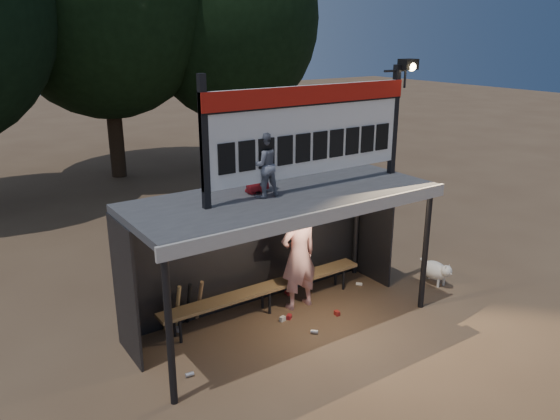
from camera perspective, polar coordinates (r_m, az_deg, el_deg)
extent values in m
plane|color=brown|center=(9.53, 0.36, -11.77)|extent=(80.00, 80.00, 0.00)
imported|color=white|center=(9.64, 1.97, -4.72)|extent=(0.74, 0.49, 2.01)
imported|color=slate|center=(8.31, -1.76, 4.74)|extent=(0.50, 0.39, 1.01)
imported|color=#A4191E|center=(8.54, -2.53, 5.33)|extent=(0.54, 0.36, 1.08)
cube|color=#3B3B3D|center=(8.63, 0.39, 1.36)|extent=(5.00, 2.00, 0.12)
cube|color=beige|center=(7.86, 4.61, -0.70)|extent=(5.10, 0.06, 0.20)
cylinder|color=black|center=(7.30, -11.49, -12.23)|extent=(0.10, 0.10, 2.20)
cylinder|color=black|center=(9.92, 14.94, -4.11)|extent=(0.10, 0.10, 2.20)
cylinder|color=black|center=(8.82, -16.13, -7.06)|extent=(0.10, 0.10, 2.20)
cylinder|color=black|center=(11.08, 7.99, -1.29)|extent=(0.10, 0.10, 2.20)
cube|color=black|center=(9.80, -2.94, -3.75)|extent=(5.00, 0.04, 2.20)
cube|color=black|center=(8.45, -15.90, -8.20)|extent=(0.04, 1.00, 2.20)
cube|color=black|center=(10.87, 9.79, -1.76)|extent=(0.04, 1.00, 2.20)
cylinder|color=black|center=(9.46, -3.04, 2.16)|extent=(5.00, 0.06, 0.06)
cube|color=black|center=(7.72, -7.94, 6.92)|extent=(0.10, 0.10, 1.90)
cube|color=black|center=(9.90, 11.83, 9.15)|extent=(0.10, 0.10, 1.90)
cube|color=white|center=(8.68, 3.16, 8.29)|extent=(3.80, 0.08, 1.40)
cube|color=#AD150C|center=(8.56, 3.43, 11.94)|extent=(3.80, 0.04, 0.28)
cube|color=black|center=(8.58, 3.43, 10.94)|extent=(3.80, 0.02, 0.03)
cube|color=black|center=(7.87, -5.61, 5.36)|extent=(0.27, 0.03, 0.45)
cube|color=black|center=(8.03, -3.47, 5.67)|extent=(0.27, 0.03, 0.45)
cube|color=black|center=(8.21, -1.42, 5.97)|extent=(0.27, 0.03, 0.45)
cube|color=black|center=(8.39, 0.54, 6.24)|extent=(0.27, 0.03, 0.45)
cube|color=black|center=(8.59, 2.42, 6.50)|extent=(0.27, 0.03, 0.45)
cube|color=black|center=(8.79, 4.21, 6.74)|extent=(0.27, 0.03, 0.45)
cube|color=black|center=(9.00, 5.93, 6.96)|extent=(0.27, 0.03, 0.45)
cube|color=black|center=(9.22, 7.56, 7.16)|extent=(0.27, 0.03, 0.45)
cube|color=black|center=(9.45, 9.12, 7.35)|extent=(0.27, 0.03, 0.45)
cube|color=black|center=(9.68, 10.61, 7.53)|extent=(0.27, 0.03, 0.45)
cylinder|color=black|center=(9.77, 11.95, 14.06)|extent=(0.50, 0.04, 0.04)
cylinder|color=black|center=(9.96, 12.92, 13.20)|extent=(0.04, 0.04, 0.30)
cube|color=black|center=(9.91, 13.24, 14.60)|extent=(0.30, 0.22, 0.18)
sphere|color=#FFD88C|center=(9.85, 13.62, 14.33)|extent=(0.14, 0.14, 0.14)
cube|color=olive|center=(9.72, -1.49, -8.13)|extent=(4.00, 0.35, 0.06)
cylinder|color=black|center=(9.04, -10.37, -12.24)|extent=(0.05, 0.05, 0.45)
cylinder|color=black|center=(9.23, -10.99, -11.59)|extent=(0.05, 0.05, 0.45)
cylinder|color=black|center=(9.73, -1.09, -9.58)|extent=(0.05, 0.05, 0.45)
cylinder|color=black|center=(9.91, -1.86, -9.04)|extent=(0.05, 0.05, 0.45)
cylinder|color=black|center=(10.65, 6.65, -7.13)|extent=(0.05, 0.05, 0.45)
cylinder|color=black|center=(10.82, 5.82, -6.70)|extent=(0.05, 0.05, 0.45)
cylinder|color=#2F2014|center=(19.35, -16.96, 9.43)|extent=(0.50, 0.50, 4.18)
cylinder|color=black|center=(20.05, -4.92, 9.46)|extent=(0.50, 0.50, 3.52)
ellipsoid|color=black|center=(19.84, -5.20, 19.34)|extent=(6.08, 6.08, 7.04)
ellipsoid|color=silver|center=(11.25, 15.84, -6.08)|extent=(0.36, 0.58, 0.36)
sphere|color=white|center=(11.05, 16.98, -6.12)|extent=(0.22, 0.22, 0.22)
cone|color=beige|center=(11.01, 17.38, -6.38)|extent=(0.10, 0.10, 0.10)
cone|color=beige|center=(10.97, 16.95, -5.74)|extent=(0.06, 0.06, 0.07)
cone|color=beige|center=(11.04, 17.28, -5.61)|extent=(0.06, 0.06, 0.07)
cylinder|color=beige|center=(11.16, 16.20, -7.32)|extent=(0.05, 0.05, 0.18)
cylinder|color=beige|center=(11.28, 16.73, -7.11)|extent=(0.05, 0.05, 0.18)
cylinder|color=beige|center=(11.37, 14.81, -6.72)|extent=(0.05, 0.05, 0.18)
cylinder|color=beige|center=(11.48, 15.34, -6.51)|extent=(0.05, 0.05, 0.18)
cylinder|color=#F0E6CF|center=(11.39, 14.73, -5.28)|extent=(0.04, 0.16, 0.14)
cylinder|color=olive|center=(9.23, -11.81, -10.18)|extent=(0.06, 0.27, 0.84)
cylinder|color=#9F7E4A|center=(9.30, -10.66, -9.89)|extent=(0.08, 0.30, 0.83)
cylinder|color=black|center=(9.37, -9.53, -9.60)|extent=(0.09, 0.33, 0.83)
cylinder|color=olive|center=(9.44, -8.42, -9.31)|extent=(0.07, 0.35, 0.82)
cube|color=#A1211B|center=(9.81, 5.98, -10.67)|extent=(0.08, 0.11, 0.08)
cylinder|color=#B0B1B5|center=(8.33, -9.43, -16.59)|extent=(0.13, 0.08, 0.07)
cube|color=silver|center=(9.58, 0.26, -11.30)|extent=(0.11, 0.09, 0.08)
cylinder|color=red|center=(10.45, 0.77, -8.69)|extent=(0.08, 0.12, 0.07)
cube|color=silver|center=(9.44, -10.66, -12.15)|extent=(0.12, 0.12, 0.08)
cylinder|color=silver|center=(10.92, 8.27, -7.66)|extent=(0.13, 0.14, 0.07)
cube|color=maroon|center=(9.64, 0.95, -11.10)|extent=(0.12, 0.11, 0.08)
cylinder|color=silver|center=(9.24, 3.61, -12.57)|extent=(0.13, 0.13, 0.07)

